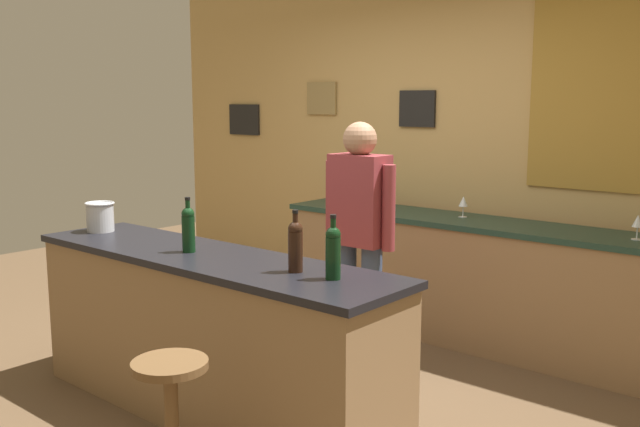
# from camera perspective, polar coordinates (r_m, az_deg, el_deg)

# --- Properties ---
(ground_plane) EXTENTS (10.00, 10.00, 0.00)m
(ground_plane) POSITION_cam_1_polar(r_m,az_deg,el_deg) (4.42, -4.79, -14.16)
(ground_plane) COLOR brown
(back_wall) EXTENTS (6.00, 0.09, 2.80)m
(back_wall) POSITION_cam_1_polar(r_m,az_deg,el_deg) (5.66, 10.05, 5.66)
(back_wall) COLOR tan
(back_wall) RESTS_ON ground_plane
(bar_counter) EXTENTS (2.44, 0.60, 0.92)m
(bar_counter) POSITION_cam_1_polar(r_m,az_deg,el_deg) (4.01, -9.00, -9.70)
(bar_counter) COLOR olive
(bar_counter) RESTS_ON ground_plane
(side_counter) EXTENTS (2.86, 0.56, 0.90)m
(side_counter) POSITION_cam_1_polar(r_m,az_deg,el_deg) (5.31, 11.09, -5.17)
(side_counter) COLOR olive
(side_counter) RESTS_ON ground_plane
(bartender) EXTENTS (0.52, 0.21, 1.62)m
(bartender) POSITION_cam_1_polar(r_m,az_deg,el_deg) (4.39, 3.18, -1.52)
(bartender) COLOR #384766
(bartender) RESTS_ON ground_plane
(bar_stool) EXTENTS (0.32, 0.32, 0.68)m
(bar_stool) POSITION_cam_1_polar(r_m,az_deg,el_deg) (3.13, -11.92, -15.34)
(bar_stool) COLOR brown
(bar_stool) RESTS_ON ground_plane
(wine_bottle_a) EXTENTS (0.07, 0.07, 0.31)m
(wine_bottle_a) POSITION_cam_1_polar(r_m,az_deg,el_deg) (3.93, -10.60, -1.14)
(wine_bottle_a) COLOR black
(wine_bottle_a) RESTS_ON bar_counter
(wine_bottle_b) EXTENTS (0.07, 0.07, 0.31)m
(wine_bottle_b) POSITION_cam_1_polar(r_m,az_deg,el_deg) (3.42, -2.00, -2.52)
(wine_bottle_b) COLOR black
(wine_bottle_b) RESTS_ON bar_counter
(wine_bottle_c) EXTENTS (0.07, 0.07, 0.31)m
(wine_bottle_c) POSITION_cam_1_polar(r_m,az_deg,el_deg) (3.28, 1.06, -3.02)
(wine_bottle_c) COLOR black
(wine_bottle_c) RESTS_ON bar_counter
(ice_bucket) EXTENTS (0.19, 0.19, 0.19)m
(ice_bucket) POSITION_cam_1_polar(r_m,az_deg,el_deg) (4.70, -17.35, -0.20)
(ice_bucket) COLOR #B7BABF
(ice_bucket) RESTS_ON bar_counter
(wine_glass_a) EXTENTS (0.07, 0.07, 0.16)m
(wine_glass_a) POSITION_cam_1_polar(r_m,az_deg,el_deg) (5.62, 4.30, 1.57)
(wine_glass_a) COLOR silver
(wine_glass_a) RESTS_ON side_counter
(wine_glass_b) EXTENTS (0.07, 0.07, 0.16)m
(wine_glass_b) POSITION_cam_1_polar(r_m,az_deg,el_deg) (5.26, 11.51, 0.90)
(wine_glass_b) COLOR silver
(wine_glass_b) RESTS_ON side_counter
(wine_glass_c) EXTENTS (0.07, 0.07, 0.16)m
(wine_glass_c) POSITION_cam_1_polar(r_m,az_deg,el_deg) (4.73, 24.30, -0.63)
(wine_glass_c) COLOR silver
(wine_glass_c) RESTS_ON side_counter
(coffee_mug) EXTENTS (0.13, 0.08, 0.09)m
(coffee_mug) POSITION_cam_1_polar(r_m,az_deg,el_deg) (5.89, 2.04, 1.33)
(coffee_mug) COLOR #338C4C
(coffee_mug) RESTS_ON side_counter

